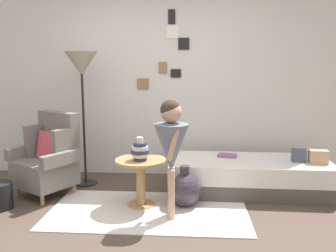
# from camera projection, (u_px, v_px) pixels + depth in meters

# --- Properties ---
(ground_plane) EXTENTS (12.00, 12.00, 0.00)m
(ground_plane) POSITION_uv_depth(u_px,v_px,m) (144.00, 237.00, 3.14)
(ground_plane) COLOR #4C3D33
(gallery_wall) EXTENTS (4.80, 0.12, 2.60)m
(gallery_wall) POSITION_uv_depth(u_px,v_px,m) (162.00, 82.00, 4.84)
(gallery_wall) COLOR silver
(gallery_wall) RESTS_ON ground
(rug) EXTENTS (2.07, 1.10, 0.01)m
(rug) POSITION_uv_depth(u_px,v_px,m) (148.00, 211.00, 3.71)
(rug) COLOR silver
(rug) RESTS_ON ground
(armchair) EXTENTS (0.90, 0.84, 0.97)m
(armchair) POSITION_uv_depth(u_px,v_px,m) (49.00, 157.00, 4.18)
(armchair) COLOR tan
(armchair) RESTS_ON ground
(daybed) EXTENTS (1.92, 0.84, 0.40)m
(daybed) POSITION_uv_depth(u_px,v_px,m) (248.00, 176.00, 4.27)
(daybed) COLOR #4C4742
(daybed) RESTS_ON ground
(pillow_head) EXTENTS (0.21, 0.13, 0.16)m
(pillow_head) POSITION_uv_depth(u_px,v_px,m) (318.00, 157.00, 4.05)
(pillow_head) COLOR tan
(pillow_head) RESTS_ON daybed
(pillow_mid) EXTENTS (0.18, 0.15, 0.14)m
(pillow_mid) POSITION_uv_depth(u_px,v_px,m) (299.00, 155.00, 4.14)
(pillow_mid) COLOR #474C56
(pillow_mid) RESTS_ON daybed
(side_table) EXTENTS (0.55, 0.55, 0.52)m
(side_table) POSITION_uv_depth(u_px,v_px,m) (141.00, 173.00, 3.80)
(side_table) COLOR tan
(side_table) RESTS_ON ground
(vase_striped) EXTENTS (0.20, 0.20, 0.25)m
(vase_striped) POSITION_uv_depth(u_px,v_px,m) (140.00, 151.00, 3.72)
(vase_striped) COLOR #2D384C
(vase_striped) RESTS_ON side_table
(floor_lamp) EXTENTS (0.40, 0.40, 1.69)m
(floor_lamp) POSITION_uv_depth(u_px,v_px,m) (82.00, 70.00, 4.34)
(floor_lamp) COLOR black
(floor_lamp) RESTS_ON ground
(person_child) EXTENTS (0.34, 0.34, 1.19)m
(person_child) POSITION_uv_depth(u_px,v_px,m) (171.00, 143.00, 3.43)
(person_child) COLOR tan
(person_child) RESTS_ON ground
(book_on_daybed) EXTENTS (0.25, 0.21, 0.03)m
(book_on_daybed) POSITION_uv_depth(u_px,v_px,m) (227.00, 156.00, 4.37)
(book_on_daybed) COLOR #924E87
(book_on_daybed) RESTS_ON daybed
(demijohn_near) EXTENTS (0.36, 0.36, 0.45)m
(demijohn_near) POSITION_uv_depth(u_px,v_px,m) (185.00, 189.00, 3.83)
(demijohn_near) COLOR #332D38
(demijohn_near) RESTS_ON ground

